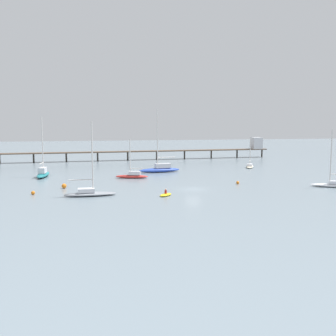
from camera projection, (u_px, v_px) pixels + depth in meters
ground_plane at (193, 189)px, 66.55m from camera, size 400.00×400.00×0.00m
pier at (180, 149)px, 123.49m from camera, size 85.08×6.48×6.70m
sailboat_red at (132, 175)px, 79.90m from camera, size 6.97×3.49×8.20m
sailboat_cream at (250, 166)px, 99.64m from camera, size 4.61×6.58×7.94m
sailboat_teal at (43, 173)px, 81.69m from camera, size 2.88×8.73×12.69m
sailboat_gray at (90, 192)px, 60.20m from camera, size 8.10×2.29×11.67m
sailboat_white at (332, 184)px, 68.54m from camera, size 7.18×5.18×10.26m
sailboat_blue at (160, 168)px, 89.80m from camera, size 9.98×3.20×14.64m
dinghy_yellow at (166, 194)px, 60.36m from camera, size 2.82×2.88×1.14m
mooring_buoy_outer at (33, 193)px, 61.28m from camera, size 0.61×0.61×0.61m
mooring_buoy_near at (238, 183)px, 72.01m from camera, size 0.59×0.59×0.59m
mooring_buoy_far at (64, 186)px, 67.33m from camera, size 0.85×0.85×0.85m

